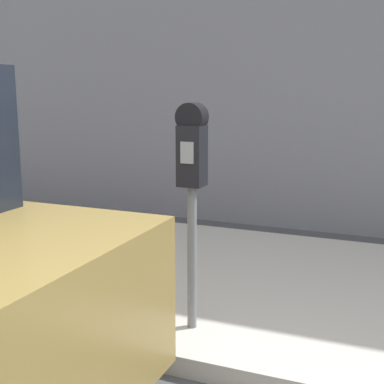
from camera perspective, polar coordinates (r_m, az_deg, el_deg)
The scene contains 2 objects.
sidewalk at distance 4.40m, azimuth 7.61°, elevation -10.04°, with size 24.00×2.80×0.13m.
parking_meter at distance 3.25m, azimuth -0.00°, elevation 2.43°, with size 0.17×0.15×1.43m.
Camera 1 is at (1.03, -1.77, 1.65)m, focal length 50.00 mm.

